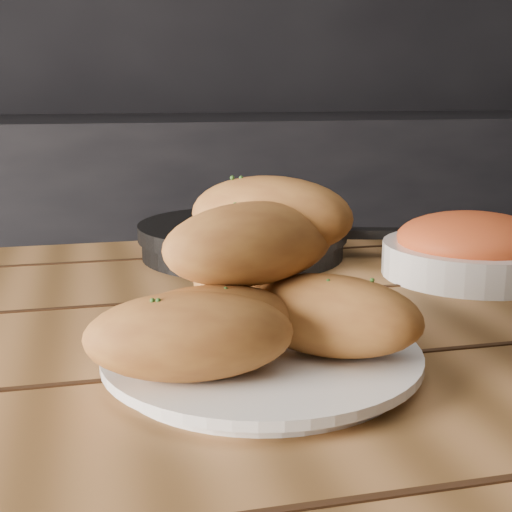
{
  "coord_description": "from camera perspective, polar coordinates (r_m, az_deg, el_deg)",
  "views": [
    {
      "loc": [
        -0.1,
        -0.13,
        0.97
      ],
      "look_at": [
        0.03,
        0.41,
        0.84
      ],
      "focal_mm": 50.0,
      "sensor_mm": 36.0,
      "label": 1
    }
  ],
  "objects": [
    {
      "name": "counter",
      "position": [
        1.91,
        -9.89,
        -2.77
      ],
      "size": [
        2.8,
        0.6,
        0.9
      ],
      "primitive_type": "cube",
      "color": "black",
      "rests_on": "ground"
    },
    {
      "name": "table",
      "position": [
        0.74,
        6.25,
        -12.35
      ],
      "size": [
        1.56,
        0.84,
        0.75
      ],
      "color": "#9D6B3B",
      "rests_on": "ground"
    },
    {
      "name": "plate",
      "position": [
        0.58,
        0.47,
        -8.22
      ],
      "size": [
        0.26,
        0.26,
        0.02
      ],
      "color": "white",
      "rests_on": "table"
    },
    {
      "name": "bread_rolls",
      "position": [
        0.55,
        -0.63,
        -2.63
      ],
      "size": [
        0.27,
        0.22,
        0.14
      ],
      "color": "#A86D2E",
      "rests_on": "plate"
    },
    {
      "name": "skillet",
      "position": [
        0.96,
        -0.95,
        1.39
      ],
      "size": [
        0.41,
        0.28,
        0.05
      ],
      "color": "black",
      "rests_on": "table"
    },
    {
      "name": "bowl",
      "position": [
        0.89,
        16.93,
        0.56
      ],
      "size": [
        0.21,
        0.21,
        0.08
      ],
      "color": "white",
      "rests_on": "table"
    }
  ]
}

